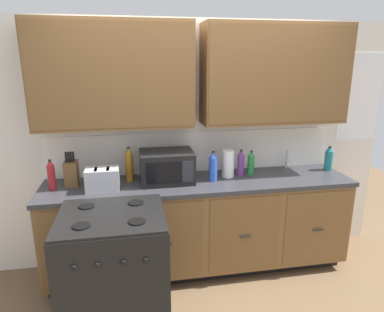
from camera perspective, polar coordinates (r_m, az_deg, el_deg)
name	(u,v)px	position (r m, az deg, el deg)	size (l,w,h in m)	color
ground_plane	(206,287)	(3.33, 2.32, -20.96)	(8.00, 8.00, 0.00)	brown
wall_unit	(196,102)	(3.19, 0.71, 8.95)	(4.01, 0.40, 2.36)	white
counter_run	(200,225)	(3.33, 1.32, -11.40)	(2.84, 0.64, 0.92)	black
stove_range	(115,272)	(2.74, -12.77, -18.37)	(0.76, 0.68, 0.95)	black
microwave	(167,166)	(3.12, -4.24, -1.75)	(0.48, 0.37, 0.28)	black
toaster	(103,179)	(3.00, -14.71, -3.80)	(0.28, 0.18, 0.19)	#B7B7BC
knife_block	(71,173)	(3.19, -19.49, -2.69)	(0.11, 0.14, 0.31)	brown
sink_faucet	(287,159)	(3.62, 15.52, -0.50)	(0.02, 0.02, 0.20)	#B2B5BA
paper_towel_roll	(228,164)	(3.25, 6.01, -1.26)	(0.12, 0.12, 0.26)	white
bottle_red	(51,175)	(3.14, -22.45, -2.96)	(0.06, 0.06, 0.27)	maroon
bottle_violet	(241,163)	(3.31, 8.15, -1.12)	(0.07, 0.07, 0.25)	#663384
bottle_blue	(213,166)	(3.13, 3.55, -1.75)	(0.08, 0.08, 0.28)	blue
bottle_teal	(329,158)	(3.71, 21.87, -0.37)	(0.08, 0.08, 0.24)	#1E707A
bottle_green	(251,163)	(3.35, 9.83, -1.15)	(0.07, 0.07, 0.24)	#237A38
bottle_amber	(129,165)	(3.16, -10.46, -1.41)	(0.07, 0.07, 0.32)	#9E6619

